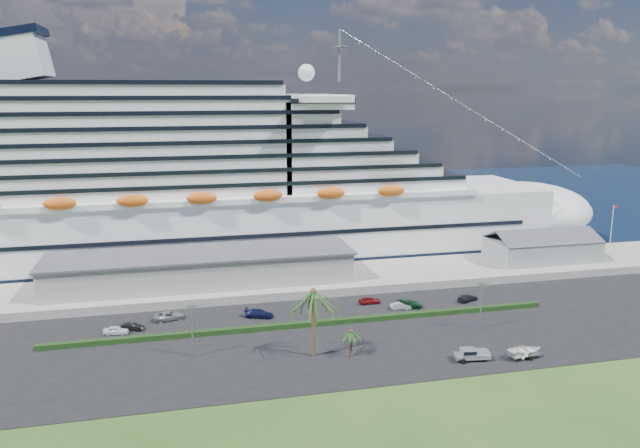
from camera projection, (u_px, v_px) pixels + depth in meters
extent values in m
plane|color=#274F1A|center=(384.00, 361.00, 94.13)|extent=(420.00, 420.00, 0.00)
cube|color=black|center=(362.00, 333.00, 104.58)|extent=(140.00, 38.00, 0.12)
cube|color=gray|center=(322.00, 279.00, 131.98)|extent=(240.00, 20.00, 1.80)
cube|color=#0B1E32|center=(262.00, 207.00, 217.74)|extent=(420.00, 160.00, 0.02)
cube|color=silver|center=(217.00, 227.00, 148.77)|extent=(160.00, 30.00, 16.00)
ellipsoid|color=silver|center=(518.00, 212.00, 166.86)|extent=(40.00, 30.00, 16.00)
cube|color=black|center=(218.00, 254.00, 150.21)|extent=(164.00, 30.60, 2.40)
cube|color=silver|center=(160.00, 137.00, 141.49)|extent=(128.00, 26.00, 24.80)
cube|color=silver|center=(310.00, 101.00, 147.71)|extent=(14.00, 38.00, 3.20)
cube|color=silver|center=(19.00, 56.00, 131.48)|extent=(11.58, 14.00, 11.58)
cylinder|color=gray|center=(339.00, 55.00, 147.10)|extent=(0.70, 0.70, 12.00)
ellipsoid|color=#D35613|center=(202.00, 198.00, 130.77)|extent=(90.00, 2.40, 2.60)
ellipsoid|color=#D35613|center=(196.00, 178.00, 160.82)|extent=(90.00, 2.40, 2.60)
cube|color=black|center=(217.00, 224.00, 148.61)|extent=(144.00, 30.40, 0.90)
cube|color=gray|center=(201.00, 269.00, 125.50)|extent=(60.00, 14.00, 6.00)
cube|color=#4C4C54|center=(201.00, 254.00, 124.84)|extent=(61.00, 15.00, 0.40)
cube|color=gray|center=(542.00, 249.00, 143.03)|extent=(24.00, 12.00, 4.80)
cube|color=#4C4C54|center=(551.00, 237.00, 139.42)|extent=(24.00, 6.31, 2.74)
cube|color=#4C4C54|center=(536.00, 231.00, 145.12)|extent=(24.00, 6.31, 2.74)
cylinder|color=silver|center=(611.00, 230.00, 146.34)|extent=(0.16, 0.16, 12.00)
cube|color=red|center=(616.00, 207.00, 145.27)|extent=(1.00, 0.04, 0.70)
cube|color=black|center=(309.00, 324.00, 107.42)|extent=(88.00, 1.10, 0.90)
cylinder|color=gray|center=(192.00, 332.00, 94.54)|extent=(0.24, 0.24, 8.00)
cube|color=gray|center=(191.00, 306.00, 93.67)|extent=(1.60, 0.35, 0.35)
cylinder|color=gray|center=(481.00, 307.00, 105.39)|extent=(0.24, 0.24, 8.00)
cube|color=gray|center=(482.00, 284.00, 104.52)|extent=(1.60, 0.35, 0.35)
cylinder|color=#47301E|center=(313.00, 324.00, 94.56)|extent=(0.54, 0.54, 10.50)
sphere|color=#47301E|center=(313.00, 291.00, 93.45)|extent=(0.98, 0.98, 0.98)
cylinder|color=#47301E|center=(351.00, 344.00, 95.05)|extent=(0.35, 0.35, 4.20)
sphere|color=#47301E|center=(351.00, 331.00, 94.60)|extent=(0.73, 0.73, 0.73)
imported|color=white|center=(116.00, 330.00, 103.87)|extent=(4.36, 2.45, 1.40)
imported|color=black|center=(133.00, 327.00, 105.73)|extent=(4.06, 2.72, 1.27)
imported|color=gray|center=(169.00, 316.00, 110.41)|extent=(5.68, 3.60, 1.46)
imported|color=#12153F|center=(259.00, 313.00, 111.62)|extent=(5.57, 3.86, 1.50)
imported|color=maroon|center=(369.00, 300.00, 118.74)|extent=(4.11, 1.80, 1.38)
imported|color=silver|center=(400.00, 306.00, 115.81)|extent=(3.96, 1.87, 1.25)
imported|color=#0E381E|center=(408.00, 304.00, 116.64)|extent=(5.73, 3.80, 1.46)
imported|color=black|center=(468.00, 298.00, 120.26)|extent=(4.91, 3.50, 1.32)
cylinder|color=black|center=(463.00, 361.00, 92.72)|extent=(0.81, 0.37, 0.78)
cylinder|color=black|center=(458.00, 356.00, 94.49)|extent=(0.81, 0.37, 0.78)
cylinder|color=black|center=(484.00, 359.00, 93.49)|extent=(0.81, 0.37, 0.78)
cylinder|color=black|center=(479.00, 354.00, 95.26)|extent=(0.81, 0.37, 0.78)
cube|color=#BBBDC3|center=(472.00, 356.00, 93.95)|extent=(5.50, 2.64, 0.69)
cube|color=#BBBDC3|center=(481.00, 352.00, 94.19)|extent=(2.58, 2.20, 0.54)
cube|color=#BBBDC3|center=(468.00, 352.00, 93.65)|extent=(2.38, 2.13, 0.93)
cube|color=black|center=(468.00, 351.00, 93.63)|extent=(2.19, 2.15, 0.54)
cube|color=#BBBDC3|center=(458.00, 356.00, 93.40)|extent=(1.12, 1.96, 0.34)
cube|color=gray|center=(525.00, 354.00, 94.67)|extent=(5.23, 2.38, 0.13)
cylinder|color=gray|center=(511.00, 356.00, 94.15)|extent=(2.42, 0.33, 0.09)
cylinder|color=black|center=(531.00, 358.00, 93.88)|extent=(0.73, 0.31, 0.70)
cylinder|color=black|center=(524.00, 353.00, 95.77)|extent=(0.73, 0.31, 0.70)
imported|color=white|center=(525.00, 350.00, 94.53)|extent=(5.96, 4.53, 1.16)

